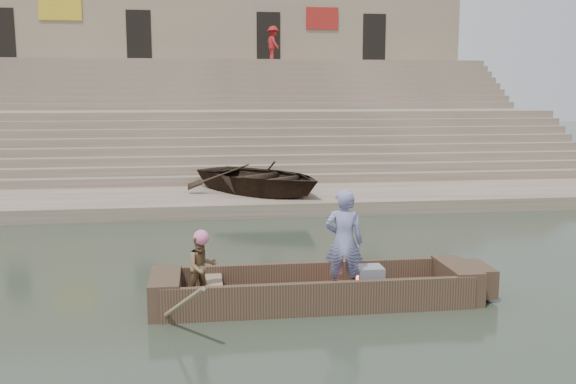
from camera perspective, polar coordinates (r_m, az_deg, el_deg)
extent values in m
plane|color=#283226|center=(12.57, -12.76, -8.03)|extent=(120.00, 120.00, 0.00)
cube|color=gray|center=(20.31, -10.92, -0.89)|extent=(32.00, 4.00, 0.40)
cube|color=gray|center=(27.59, -10.20, 4.22)|extent=(32.00, 3.00, 2.80)
cube|color=gray|center=(34.51, -9.80, 7.16)|extent=(32.00, 3.00, 5.20)
cube|color=gray|center=(22.50, -10.64, 0.46)|extent=(32.00, 0.50, 0.70)
cube|color=gray|center=(22.97, -10.59, 1.01)|extent=(32.00, 0.50, 1.00)
cube|color=gray|center=(23.45, -10.54, 1.54)|extent=(32.00, 0.50, 1.30)
cube|color=gray|center=(23.93, -10.50, 2.05)|extent=(32.00, 0.50, 1.60)
cube|color=gray|center=(24.41, -10.46, 2.55)|extent=(32.00, 0.50, 1.90)
cube|color=gray|center=(24.89, -10.42, 3.02)|extent=(32.00, 0.50, 2.20)
cube|color=gray|center=(25.37, -10.38, 3.47)|extent=(32.00, 0.50, 2.50)
cube|color=gray|center=(25.85, -10.35, 3.91)|extent=(32.00, 0.50, 2.80)
cube|color=gray|center=(29.33, -10.07, 4.80)|extent=(32.00, 0.50, 3.10)
cube|color=gray|center=(29.82, -10.04, 5.15)|extent=(32.00, 0.50, 3.40)
cube|color=gray|center=(30.30, -10.02, 5.50)|extent=(32.00, 0.50, 3.70)
cube|color=gray|center=(30.79, -9.99, 5.83)|extent=(32.00, 0.50, 4.00)
cube|color=gray|center=(31.29, -9.97, 6.16)|extent=(32.00, 0.50, 4.30)
cube|color=gray|center=(31.78, -9.94, 6.47)|extent=(32.00, 0.50, 4.60)
cube|color=gray|center=(32.27, -9.92, 6.77)|extent=(32.00, 0.50, 4.90)
cube|color=gray|center=(32.77, -9.90, 7.07)|extent=(32.00, 0.50, 5.20)
cube|color=gray|center=(38.55, -9.73, 11.81)|extent=(32.00, 5.00, 11.20)
cube|color=black|center=(37.54, -24.11, 12.78)|extent=(1.30, 0.18, 2.60)
cube|color=black|center=(36.29, -13.14, 13.47)|extent=(1.30, 0.18, 2.60)
cube|color=black|center=(36.36, -1.77, 13.68)|extent=(1.30, 0.18, 2.60)
cube|color=black|center=(37.48, 7.66, 13.47)|extent=(1.30, 0.18, 2.60)
cube|color=gold|center=(36.92, -19.65, 15.29)|extent=(2.20, 0.10, 1.40)
cube|color=maroon|center=(36.83, 3.05, 15.18)|extent=(1.80, 0.10, 1.20)
cube|color=brown|center=(11.21, 2.48, -9.33)|extent=(5.00, 1.30, 0.22)
cube|color=brown|center=(10.57, 3.10, -9.50)|extent=(5.20, 0.12, 0.56)
cube|color=brown|center=(11.74, 1.94, -7.60)|extent=(5.20, 0.12, 0.56)
cube|color=brown|center=(11.00, -10.86, -8.81)|extent=(0.50, 1.30, 0.60)
cube|color=brown|center=(11.86, 14.81, -7.63)|extent=(0.50, 1.30, 0.60)
cube|color=brown|center=(12.01, 16.59, -7.40)|extent=(0.35, 0.90, 0.50)
cube|color=#937A5B|center=(10.95, -6.65, -8.23)|extent=(0.30, 1.20, 0.08)
cylinder|color=#937A5B|center=(10.14, -10.25, -10.35)|extent=(1.03, 2.10, 1.36)
sphere|color=pink|center=(10.55, -7.74, -4.05)|extent=(0.26, 0.26, 0.26)
imported|color=navy|center=(10.90, 5.01, -4.41)|extent=(0.73, 0.57, 1.78)
imported|color=#27753D|center=(10.67, -7.68, -6.63)|extent=(0.66, 0.59, 1.11)
cube|color=gray|center=(11.31, 7.23, -7.57)|extent=(0.46, 0.42, 0.40)
cube|color=#E5593F|center=(11.26, 6.19, -7.63)|extent=(0.04, 0.34, 0.32)
imported|color=#2D2116|center=(20.39, -2.49, 1.29)|extent=(5.69, 5.90, 1.00)
imported|color=maroon|center=(34.75, -1.34, 13.09)|extent=(0.97, 1.31, 1.81)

